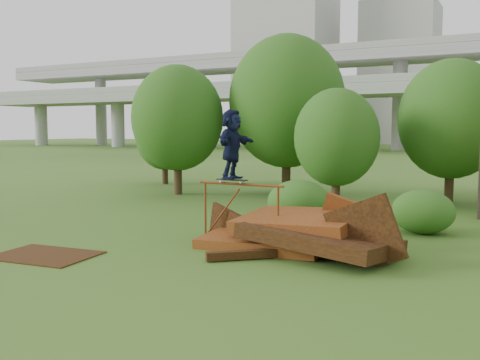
% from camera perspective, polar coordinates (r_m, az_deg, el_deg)
% --- Properties ---
extents(ground, '(240.00, 240.00, 0.00)m').
position_cam_1_polar(ground, '(12.45, -0.98, -8.29)').
color(ground, '#2D5116').
rests_on(ground, ground).
extents(scrap_pile, '(5.65, 3.37, 1.92)m').
position_cam_1_polar(scrap_pile, '(13.05, 6.22, -5.73)').
color(scrap_pile, '#49220D').
rests_on(scrap_pile, ground).
extents(grind_rail, '(2.46, 0.13, 1.57)m').
position_cam_1_polar(grind_rail, '(13.84, 0.03, -2.12)').
color(grind_rail, brown).
rests_on(grind_rail, ground).
extents(skateboard, '(0.84, 0.25, 0.09)m').
position_cam_1_polar(skateboard, '(13.90, -0.86, 0.02)').
color(skateboard, black).
rests_on(skateboard, grind_rail).
extents(skater, '(0.60, 1.70, 1.82)m').
position_cam_1_polar(skater, '(13.85, -0.86, 3.83)').
color(skater, black).
rests_on(skater, skateboard).
extents(flat_plate, '(2.45, 1.86, 0.03)m').
position_cam_1_polar(flat_plate, '(13.43, -20.09, -7.55)').
color(flat_plate, '#371F0B').
rests_on(flat_plate, ground).
extents(tree_0, '(4.15, 4.15, 5.85)m').
position_cam_1_polar(tree_0, '(24.38, -6.70, 6.58)').
color(tree_0, black).
rests_on(tree_0, ground).
extents(tree_1, '(5.13, 5.13, 7.13)m').
position_cam_1_polar(tree_1, '(24.00, 5.01, 8.34)').
color(tree_1, black).
rests_on(tree_1, ground).
extents(tree_2, '(3.19, 3.19, 4.49)m').
position_cam_1_polar(tree_2, '(20.29, 10.25, 4.49)').
color(tree_2, black).
rests_on(tree_2, ground).
extents(tree_3, '(4.14, 4.14, 5.74)m').
position_cam_1_polar(tree_3, '(22.88, 21.63, 6.06)').
color(tree_3, black).
rests_on(tree_3, ground).
extents(tree_6, '(3.12, 3.12, 4.36)m').
position_cam_1_polar(tree_6, '(29.13, -8.05, 4.60)').
color(tree_6, black).
rests_on(tree_6, ground).
extents(shrub_left, '(2.00, 1.84, 1.38)m').
position_cam_1_polar(shrub_left, '(16.81, 6.29, -2.34)').
color(shrub_left, '#1A5316').
rests_on(shrub_left, ground).
extents(shrub_right, '(1.77, 1.62, 1.25)m').
position_cam_1_polar(shrub_right, '(16.01, 18.93, -3.22)').
color(shrub_right, '#1A5316').
rests_on(shrub_right, ground).
extents(freeway_overpass, '(160.00, 15.00, 13.70)m').
position_cam_1_polar(freeway_overpass, '(74.15, 23.23, 10.70)').
color(freeway_overpass, gray).
rests_on(freeway_overpass, ground).
extents(building_left, '(18.00, 16.00, 35.00)m').
position_cam_1_polar(building_left, '(115.26, 4.98, 12.66)').
color(building_left, '#9E9E99').
rests_on(building_left, ground).
extents(building_right, '(14.00, 14.00, 28.00)m').
position_cam_1_polar(building_right, '(115.25, 16.69, 10.71)').
color(building_right, '#9E9E99').
rests_on(building_right, ground).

